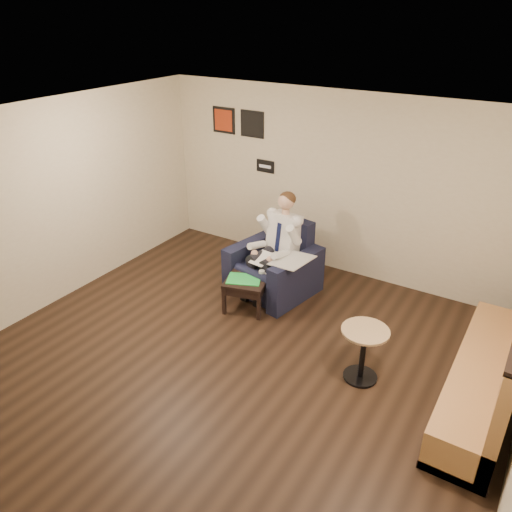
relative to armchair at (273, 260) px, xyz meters
The scene contains 17 objects.
ground 1.97m from the armchair, 75.83° to the right, with size 6.00×6.00×0.00m, color black.
wall_back 1.53m from the armchair, 68.20° to the left, with size 6.00×0.02×2.80m, color beige.
wall_left 3.25m from the armchair, 144.05° to the right, with size 0.02×6.00×2.80m, color beige.
ceiling 2.96m from the armchair, 75.83° to the right, with size 6.00×6.00×0.02m, color white.
seating_sign 1.72m from the armchair, 126.10° to the left, with size 0.32×0.02×0.20m, color black.
art_print_left 2.58m from the armchair, 144.99° to the left, with size 0.42×0.03×0.42m, color #AB3315.
art_print_right 2.27m from the armchair, 133.45° to the left, with size 0.42×0.03×0.42m, color black.
armchair is the anchor object (origin of this frame).
seated_man 0.24m from the armchair, 100.65° to the right, with size 0.68×1.02×1.43m, color silver, non-canonical shape.
lap_papers 0.28m from the armchair, 100.65° to the right, with size 0.24×0.34×0.01m, color white.
newspaper 0.49m from the armchair, 25.21° to the right, with size 0.45×0.57×0.01m, color silver.
side_table 0.67m from the armchair, 98.09° to the right, with size 0.56×0.56×0.46m, color black.
green_folder 0.63m from the armchair, 99.89° to the right, with size 0.46×0.32×0.01m, color #29D14C.
coffee_mug 0.43m from the armchair, 82.05° to the right, with size 0.08×0.08×0.10m, color white.
smartphone 0.43m from the armchair, 100.57° to the right, with size 0.14×0.07×0.01m, color black.
banquette 3.15m from the armchair, 14.21° to the right, with size 0.62×2.59×1.33m, color #B17C44.
cafe_table 2.18m from the armchair, 32.13° to the right, with size 0.54×0.54×0.66m, color #A48259.
Camera 1 is at (2.74, -3.77, 3.86)m, focal length 35.00 mm.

